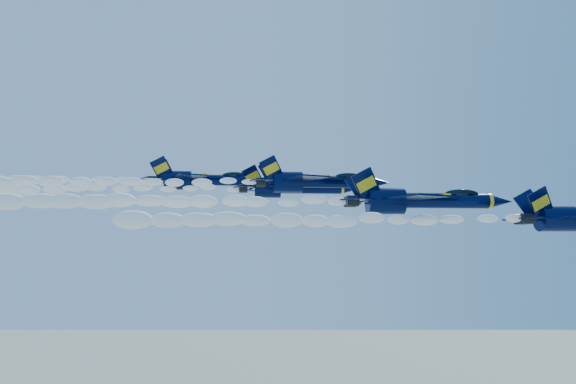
{
  "coord_description": "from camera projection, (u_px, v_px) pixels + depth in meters",
  "views": [
    {
      "loc": [
        -15.76,
        -65.71,
        147.79
      ],
      "look_at": [
        -9.48,
        4.0,
        154.63
      ],
      "focal_mm": 35.0,
      "sensor_mm": 36.0,
      "label": 1
    }
  ],
  "objects": [
    {
      "name": "smoke_trail_jet_lead",
      "position": [
        324.0,
        220.0,
        57.27
      ],
      "size": [
        41.73,
        1.84,
        1.66
      ],
      "primitive_type": "ellipsoid",
      "color": "white"
    },
    {
      "name": "jet_second",
      "position": [
        419.0,
        200.0,
        63.87
      ],
      "size": [
        19.58,
        16.06,
        7.28
      ],
      "color": "black"
    },
    {
      "name": "smoke_trail_jet_second",
      "position": [
        158.0,
        202.0,
        61.22
      ],
      "size": [
        41.73,
        2.02,
        1.82
      ],
      "primitive_type": "ellipsoid",
      "color": "white"
    },
    {
      "name": "jet_third",
      "position": [
        315.0,
        182.0,
        71.29
      ],
      "size": [
        17.2,
        14.11,
        6.39
      ],
      "color": "black"
    },
    {
      "name": "smoke_trail_jet_third",
      "position": [
        87.0,
        182.0,
        68.73
      ],
      "size": [
        41.73,
        1.78,
        1.6
      ],
      "primitive_type": "ellipsoid",
      "color": "white"
    },
    {
      "name": "jet_fourth",
      "position": [
        292.0,
        188.0,
        77.3
      ],
      "size": [
        16.65,
        13.66,
        6.19
      ],
      "color": "black"
    },
    {
      "name": "smoke_trail_jet_fourth",
      "position": [
        83.0,
        189.0,
        74.77
      ],
      "size": [
        41.73,
        1.72,
        1.55
      ],
      "primitive_type": "ellipsoid",
      "color": "white"
    },
    {
      "name": "jet_fifth",
      "position": [
        203.0,
        180.0,
        82.8
      ],
      "size": [
        18.17,
        14.9,
        6.75
      ],
      "color": "black"
    },
    {
      "name": "smoke_trail_jet_fifth",
      "position": [
        1.0,
        180.0,
        80.2
      ],
      "size": [
        41.73,
        1.88,
        1.69
      ],
      "primitive_type": "ellipsoid",
      "color": "white"
    }
  ]
}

